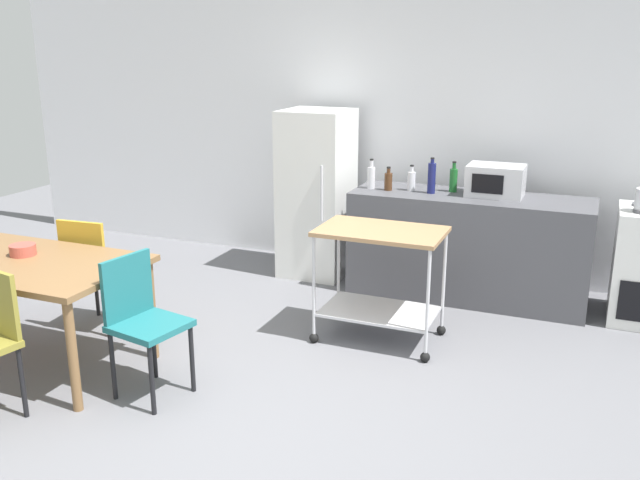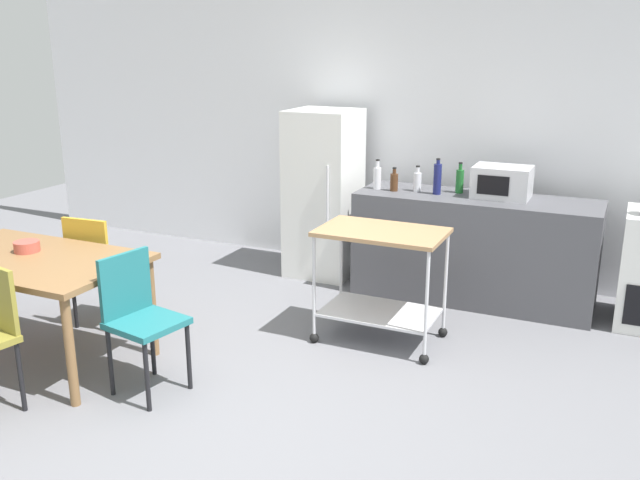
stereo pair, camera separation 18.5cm
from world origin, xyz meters
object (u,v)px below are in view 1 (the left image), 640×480
at_px(bottle_soda, 388,181).
at_px(bottle_olive_oil, 411,180).
at_px(kitchen_cart, 380,266).
at_px(bottle_soy_sauce, 453,179).
at_px(bottle_sparkling_water, 432,178).
at_px(fruit_bowl, 23,250).
at_px(refrigerator, 317,194).
at_px(bottle_sesame_oil, 371,177).
at_px(microwave, 496,181).
at_px(chair_teal, 142,316).
at_px(dining_table, 27,272).
at_px(chair_mustard, 93,265).

xyz_separation_m(bottle_soda, bottle_olive_oil, (0.19, 0.07, 0.01)).
distance_m(kitchen_cart, bottle_soda, 1.19).
distance_m(bottle_olive_oil, bottle_soy_sauce, 0.36).
distance_m(bottle_sparkling_water, fruit_bowl, 3.24).
xyz_separation_m(bottle_soda, bottle_sparkling_water, (0.37, 0.03, 0.05)).
xyz_separation_m(refrigerator, bottle_sesame_oil, (0.58, -0.14, 0.23)).
xyz_separation_m(refrigerator, bottle_soda, (0.74, -0.16, 0.21)).
distance_m(bottle_sesame_oil, microwave, 1.06).
xyz_separation_m(bottle_olive_oil, bottle_sparkling_water, (0.19, -0.04, 0.05)).
bearing_deg(kitchen_cart, chair_teal, -129.61).
bearing_deg(bottle_soy_sauce, dining_table, -132.40).
xyz_separation_m(bottle_sesame_oil, bottle_soda, (0.16, -0.02, -0.02)).
distance_m(chair_mustard, fruit_bowl, 0.62).
distance_m(chair_teal, refrigerator, 2.59).
xyz_separation_m(chair_mustard, fruit_bowl, (-0.10, -0.55, 0.27)).
distance_m(dining_table, fruit_bowl, 0.18).
height_order(bottle_sparkling_water, bottle_soy_sauce, bottle_sparkling_water).
relative_size(chair_teal, kitchen_cart, 0.98).
xyz_separation_m(refrigerator, microwave, (1.63, -0.03, 0.25)).
bearing_deg(bottle_olive_oil, fruit_bowl, -131.26).
xyz_separation_m(dining_table, chair_teal, (0.95, -0.05, -0.15)).
height_order(chair_teal, bottle_soda, bottle_soda).
relative_size(bottle_sesame_oil, bottle_sparkling_water, 0.85).
height_order(chair_mustard, fruit_bowl, chair_mustard).
bearing_deg(fruit_bowl, kitchen_cart, 29.26).
height_order(chair_teal, refrigerator, refrigerator).
bearing_deg(dining_table, refrigerator, 67.78).
relative_size(bottle_sesame_oil, microwave, 0.57).
bearing_deg(bottle_soy_sauce, microwave, -4.63).
xyz_separation_m(chair_mustard, microwave, (2.67, 1.86, 0.51)).
xyz_separation_m(refrigerator, bottle_olive_oil, (0.93, -0.09, 0.21)).
bearing_deg(chair_mustard, fruit_bowl, 74.85).
height_order(kitchen_cart, microwave, microwave).
relative_size(refrigerator, bottle_sparkling_water, 5.07).
bearing_deg(fruit_bowl, bottle_soda, 50.59).
bearing_deg(dining_table, chair_mustard, 90.33).
bearing_deg(chair_mustard, bottle_soda, -140.69).
bearing_deg(microwave, chair_teal, -124.06).
xyz_separation_m(dining_table, bottle_olive_oil, (1.96, 2.44, 0.32)).
bearing_deg(bottle_olive_oil, refrigerator, 174.31).
relative_size(dining_table, chair_mustard, 1.69).
distance_m(dining_table, bottle_sparkling_water, 3.24).
relative_size(kitchen_cart, microwave, 1.98).
relative_size(refrigerator, microwave, 3.37).
distance_m(bottle_olive_oil, microwave, 0.71).
height_order(kitchen_cart, bottle_sesame_oil, bottle_sesame_oil).
height_order(bottle_sesame_oil, bottle_olive_oil, bottle_sesame_oil).
xyz_separation_m(bottle_sparkling_water, fruit_bowl, (-2.25, -2.31, -0.25)).
distance_m(bottle_olive_oil, fruit_bowl, 3.14).
distance_m(bottle_sesame_oil, bottle_soda, 0.16).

